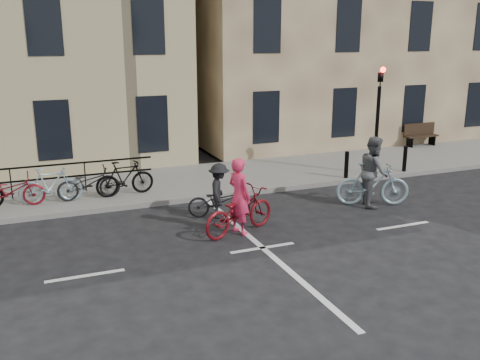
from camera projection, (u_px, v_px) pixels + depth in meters
name	position (u px, v px, depth m)	size (l,w,h in m)	color
ground	(263.00, 248.00, 12.42)	(120.00, 120.00, 0.00)	black
sidewalk	(63.00, 195.00, 16.32)	(46.00, 4.00, 0.15)	slate
building_east	(323.00, 6.00, 25.71)	(14.00, 10.00, 12.00)	#8D7455
traffic_light	(378.00, 107.00, 17.91)	(0.18, 0.30, 3.90)	black
bollard_east	(346.00, 165.00, 17.88)	(0.14, 0.14, 0.90)	black
bollard_west	(405.00, 159.00, 18.74)	(0.14, 0.14, 0.90)	black
bench	(420.00, 134.00, 23.15)	(1.60, 0.41, 0.97)	black
parked_bikes	(29.00, 188.00, 14.98)	(7.25, 1.23, 1.05)	black
cyclist_pink	(239.00, 207.00, 13.21)	(2.29, 1.47, 1.92)	maroon
cyclist_grey	(373.00, 178.00, 15.36)	(2.17, 1.35, 2.03)	#8CAAB7
cyclist_dark	(219.00, 197.00, 14.36)	(1.79, 1.18, 1.51)	black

